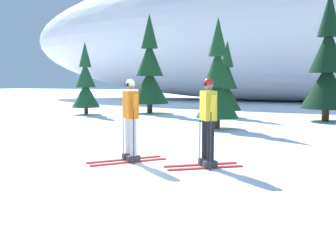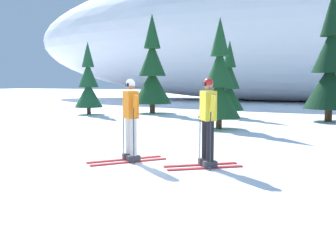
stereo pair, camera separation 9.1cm
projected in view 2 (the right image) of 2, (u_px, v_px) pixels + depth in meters
name	position (u px, v px, depth m)	size (l,w,h in m)	color
ground_plane	(147.00, 157.00, 9.05)	(120.00, 120.00, 0.00)	white
skier_yellow_jacket	(208.00, 121.00, 7.97)	(1.55, 1.27, 1.84)	red
skier_orange_jacket	(130.00, 119.00, 8.55)	(1.48, 1.57, 1.82)	red
pine_tree_far_left	(88.00, 84.00, 20.34)	(1.47, 1.47, 3.80)	#47301E
pine_tree_left	(152.00, 72.00, 21.03)	(2.07, 2.07, 5.37)	#47301E
pine_tree_center_left	(229.00, 86.00, 18.52)	(1.42, 1.42, 3.68)	#47301E
pine_tree_center_right	(219.00, 83.00, 14.23)	(1.58, 1.58, 4.08)	#47301E
pine_tree_right	(330.00, 67.00, 16.73)	(2.18, 2.18, 5.63)	#47301E
snow_ridge_background	(283.00, 33.00, 33.15)	(49.26, 16.44, 11.66)	white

